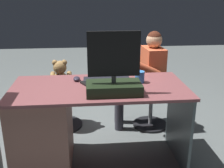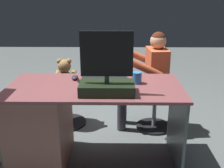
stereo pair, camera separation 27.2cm
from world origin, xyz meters
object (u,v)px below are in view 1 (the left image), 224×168
cup (140,77)px  keyboard (107,79)px  teddy_bear (61,76)px  visitor_chair (151,104)px  desk (54,125)px  person (144,73)px  tv_remote (86,84)px  computer_mouse (77,79)px  monitor (114,78)px  office_chair_teddy (62,105)px

cup → keyboard: bearing=-16.0°
teddy_bear → visitor_chair: bearing=174.6°
desk → cup: size_ratio=14.72×
teddy_bear → person: 0.94m
tv_remote → cup: bearing=154.9°
computer_mouse → tv_remote: bearing=123.4°
monitor → computer_mouse: size_ratio=5.15×
office_chair_teddy → teddy_bear: size_ratio=1.36×
desk → computer_mouse: bearing=-139.9°
cup → teddy_bear: size_ratio=0.30×
office_chair_teddy → keyboard: bearing=128.9°
computer_mouse → tv_remote: (-0.08, 0.13, -0.01)m
keyboard → cup: cup is taller
desk → tv_remote: bearing=-171.4°
computer_mouse → person: (-0.73, -0.49, -0.11)m
office_chair_teddy → desk: bearing=89.7°
teddy_bear → tv_remote: bearing=112.0°
office_chair_teddy → person: size_ratio=0.42×
visitor_chair → office_chair_teddy: bearing=-4.8°
monitor → visitor_chair: size_ratio=1.07×
person → tv_remote: bearing=43.8°
monitor → visitor_chair: bearing=-122.0°
tv_remote → teddy_bear: (0.29, -0.71, -0.14)m
teddy_bear → cup: bearing=138.2°
desk → computer_mouse: size_ratio=15.69×
keyboard → teddy_bear: size_ratio=1.23×
keyboard → cup: (-0.29, 0.08, 0.04)m
office_chair_teddy → visitor_chair: bearing=175.2°
computer_mouse → teddy_bear: teddy_bear is taller
office_chair_teddy → person: (-0.93, 0.08, 0.38)m
tv_remote → monitor: bearing=106.9°
tv_remote → person: 0.90m
cup → person: size_ratio=0.09×
teddy_bear → desk: bearing=89.7°
tv_remote → person: size_ratio=0.13×
desk → person: 1.18m
computer_mouse → teddy_bear: (0.20, -0.58, -0.15)m
monitor → keyboard: monitor is taller
desk → monitor: bearing=161.3°
keyboard → tv_remote: keyboard is taller
tv_remote → office_chair_teddy: 0.90m
cup → person: person is taller
keyboard → computer_mouse: (0.27, -0.02, 0.01)m
keyboard → visitor_chair: 0.89m
teddy_bear → person: person is taller
visitor_chair → person: bearing=-4.8°
keyboard → person: size_ratio=0.38×
computer_mouse → desk: bearing=40.1°
monitor → computer_mouse: bearing=-48.6°
desk → keyboard: 0.62m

